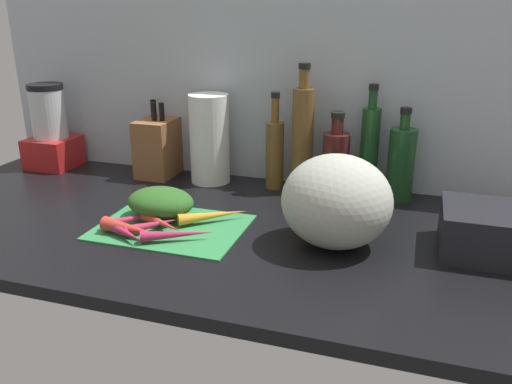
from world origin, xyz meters
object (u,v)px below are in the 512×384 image
carrot_0 (161,223)px  carrot_5 (138,218)px  carrot_4 (126,233)px  blender_appliance (51,132)px  carrot_3 (154,225)px  bottle_1 (302,138)px  bottle_0 (275,152)px  knife_block (159,146)px  paper_towel_roll (210,139)px  bottle_4 (401,163)px  dish_rack (494,232)px  carrot_6 (213,215)px  winter_squash (336,202)px  bottle_3 (369,149)px  bottle_2 (336,163)px  carrot_2 (131,229)px  cutting_board (171,226)px  carrot_1 (177,234)px

carrot_0 → carrot_5: 7.54cm
carrot_4 → blender_appliance: 70.84cm
carrot_3 → bottle_1: size_ratio=0.39×
bottle_0 → knife_block: bearing=177.7°
carrot_3 → bottle_0: (18.61, 40.02, 8.94)cm
paper_towel_roll → bottle_4: (56.00, 1.51, -2.82)cm
paper_towel_roll → bottle_4: 56.09cm
knife_block → dish_rack: knife_block is taller
carrot_4 → carrot_6: carrot_6 is taller
carrot_4 → bottle_0: (22.26, 46.45, 8.84)cm
carrot_5 → carrot_6: (17.48, 6.19, 0.35)cm
carrot_5 → winter_squash: (48.24, 3.28, 8.68)cm
knife_block → bottle_3: (65.06, 1.16, 4.18)cm
bottle_0 → bottle_2: bearing=-4.8°
carrot_2 → carrot_3: carrot_2 is taller
bottle_2 → bottle_4: (17.53, 2.82, 0.70)cm
carrot_3 → bottle_0: size_ratio=0.51×
carrot_6 → blender_appliance: 75.73cm
cutting_board → carrot_3: bearing=-126.5°
carrot_3 → carrot_5: carrot_3 is taller
winter_squash → bottle_0: bottle_0 is taller
carrot_5 → bottle_1: bearing=48.2°
bottle_2 → dish_rack: bearing=-33.6°
carrot_0 → bottle_4: (52.89, 40.06, 8.38)cm
bottle_0 → bottle_1: (8.20, -0.39, 4.85)cm
bottle_4 → dish_rack: bearing=-53.1°
carrot_1 → carrot_5: (-13.78, 6.51, -0.19)cm
carrot_1 → bottle_1: 49.07cm
paper_towel_roll → bottle_2: size_ratio=1.11×
carrot_5 → bottle_1: bottle_1 is taller
bottle_1 → bottle_4: bottle_1 is taller
carrot_0 → carrot_4: (-5.03, -7.69, 0.02)cm
bottle_4 → carrot_6: bearing=-143.1°
paper_towel_roll → dish_rack: 82.73cm
bottle_3 → winter_squash: bearing=-94.7°
carrot_2 → carrot_4: 1.65cm
carrot_3 → carrot_6: bearing=38.6°
carrot_2 → bottle_0: 50.67cm
carrot_5 → bottle_4: bearing=32.4°
carrot_1 → carrot_3: 8.57cm
carrot_2 → carrot_4: size_ratio=1.46×
carrot_6 → paper_towel_roll: size_ratio=0.66×
carrot_3 → bottle_1: 49.80cm
knife_block → cutting_board: bearing=-59.3°
carrot_5 → bottle_3: 65.81cm
cutting_board → blender_appliance: size_ratio=1.29×
bottle_0 → carrot_3: bearing=-114.9°
knife_block → carrot_2: bearing=-70.5°
carrot_2 → bottle_2: bearing=47.3°
bottle_3 → blender_appliance: bearing=-177.5°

